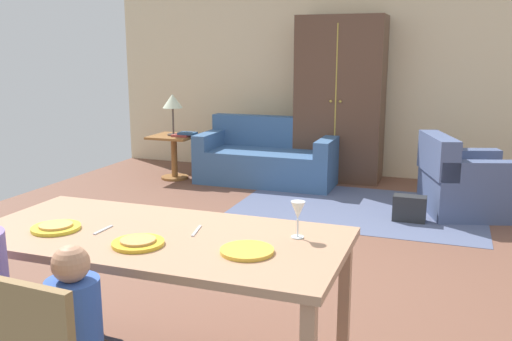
# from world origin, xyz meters

# --- Properties ---
(ground_plane) EXTENTS (7.14, 6.12, 0.02)m
(ground_plane) POSITION_xyz_m (0.00, 0.46, -0.01)
(ground_plane) COLOR brown
(back_wall) EXTENTS (7.14, 0.10, 2.70)m
(back_wall) POSITION_xyz_m (0.00, 3.57, 1.35)
(back_wall) COLOR beige
(back_wall) RESTS_ON ground_plane
(dining_table) EXTENTS (1.91, 0.90, 0.76)m
(dining_table) POSITION_xyz_m (-0.17, -1.60, 0.69)
(dining_table) COLOR tan
(dining_table) RESTS_ON ground_plane
(plate_near_man) EXTENTS (0.25, 0.25, 0.02)m
(plate_near_man) POSITION_xyz_m (-0.70, -1.72, 0.77)
(plate_near_man) COLOR yellow
(plate_near_man) RESTS_ON dining_table
(pizza_near_man) EXTENTS (0.17, 0.17, 0.01)m
(pizza_near_man) POSITION_xyz_m (-0.70, -1.72, 0.78)
(pizza_near_man) COLOR #DD9D4F
(pizza_near_man) RESTS_ON plate_near_man
(plate_near_child) EXTENTS (0.25, 0.25, 0.02)m
(plate_near_child) POSITION_xyz_m (-0.17, -1.78, 0.77)
(plate_near_child) COLOR yellow
(plate_near_child) RESTS_ON dining_table
(pizza_near_child) EXTENTS (0.17, 0.17, 0.01)m
(pizza_near_child) POSITION_xyz_m (-0.17, -1.78, 0.78)
(pizza_near_child) COLOR tan
(pizza_near_child) RESTS_ON plate_near_child
(plate_near_woman) EXTENTS (0.25, 0.25, 0.02)m
(plate_near_woman) POSITION_xyz_m (0.35, -1.70, 0.77)
(plate_near_woman) COLOR yellow
(plate_near_woman) RESTS_ON dining_table
(wine_glass) EXTENTS (0.07, 0.07, 0.19)m
(wine_glass) POSITION_xyz_m (0.51, -1.42, 0.89)
(wine_glass) COLOR silver
(wine_glass) RESTS_ON dining_table
(fork) EXTENTS (0.02, 0.15, 0.01)m
(fork) POSITION_xyz_m (-0.46, -1.65, 0.76)
(fork) COLOR silver
(fork) RESTS_ON dining_table
(knife) EXTENTS (0.05, 0.17, 0.01)m
(knife) POSITION_xyz_m (-0.00, -1.50, 0.76)
(knife) COLOR silver
(knife) RESTS_ON dining_table
(area_rug) EXTENTS (2.60, 1.80, 0.01)m
(area_rug) POSITION_xyz_m (0.30, 1.86, 0.00)
(area_rug) COLOR slate
(area_rug) RESTS_ON ground_plane
(couch) EXTENTS (1.75, 0.86, 0.82)m
(couch) POSITION_xyz_m (-1.01, 2.72, 0.30)
(couch) COLOR #3C608E
(couch) RESTS_ON ground_plane
(armchair) EXTENTS (1.08, 1.07, 0.82)m
(armchair) POSITION_xyz_m (1.35, 2.05, 0.32)
(armchair) COLOR #48577D
(armchair) RESTS_ON ground_plane
(armoire) EXTENTS (1.10, 0.59, 2.10)m
(armoire) POSITION_xyz_m (-0.20, 3.18, 1.05)
(armoire) COLOR brown
(armoire) RESTS_ON ground_plane
(side_table) EXTENTS (0.56, 0.56, 0.58)m
(side_table) POSITION_xyz_m (-2.24, 2.46, 0.38)
(side_table) COLOR brown
(side_table) RESTS_ON ground_plane
(table_lamp) EXTENTS (0.26, 0.26, 0.54)m
(table_lamp) POSITION_xyz_m (-2.24, 2.46, 1.01)
(table_lamp) COLOR #4E423B
(table_lamp) RESTS_ON side_table
(book_lower) EXTENTS (0.22, 0.16, 0.03)m
(book_lower) POSITION_xyz_m (-2.10, 2.41, 0.59)
(book_lower) COLOR #9A3A38
(book_lower) RESTS_ON side_table
(book_upper) EXTENTS (0.22, 0.16, 0.03)m
(book_upper) POSITION_xyz_m (-2.02, 2.44, 0.62)
(book_upper) COLOR #294E77
(book_upper) RESTS_ON book_lower
(handbag) EXTENTS (0.32, 0.16, 0.26)m
(handbag) POSITION_xyz_m (0.85, 1.56, 0.13)
(handbag) COLOR #26282B
(handbag) RESTS_ON ground_plane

